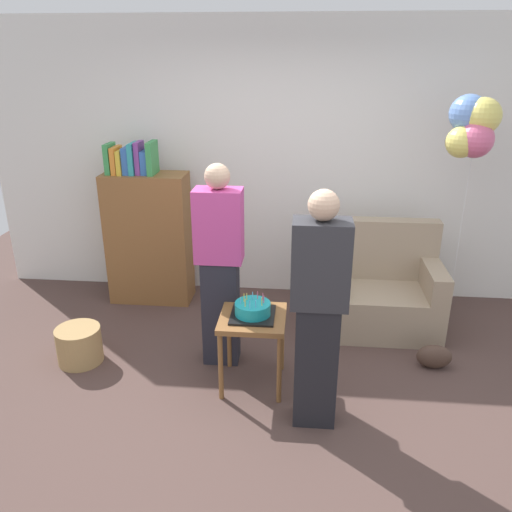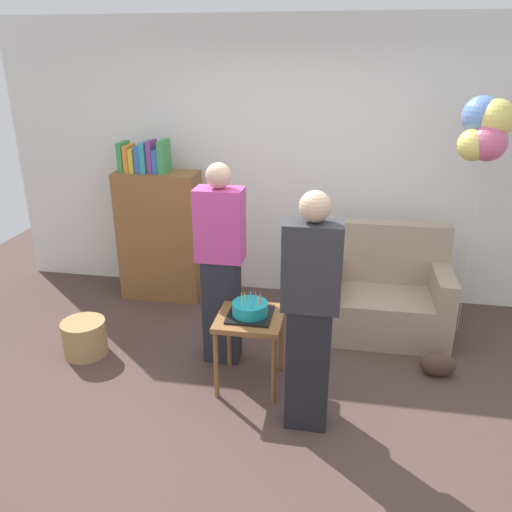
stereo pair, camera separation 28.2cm
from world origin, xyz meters
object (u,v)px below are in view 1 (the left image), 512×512
(bookshelf, at_px, (148,234))
(side_table, at_px, (253,326))
(person_holding_cake, at_px, (318,312))
(handbag, at_px, (434,357))
(couch, at_px, (376,292))
(wicker_basket, at_px, (79,345))
(balloon_bunch, at_px, (473,126))
(birthday_cake, at_px, (253,310))
(person_blowing_candles, at_px, (220,266))

(bookshelf, xyz_separation_m, side_table, (1.18, -1.37, -0.21))
(person_holding_cake, distance_m, handbag, 1.41)
(couch, distance_m, side_table, 1.45)
(bookshelf, height_order, person_holding_cake, person_holding_cake)
(wicker_basket, relative_size, balloon_bunch, 0.17)
(birthday_cake, height_order, person_blowing_candles, person_blowing_candles)
(birthday_cake, bearing_deg, wicker_basket, 173.46)
(couch, bearing_deg, wicker_basket, -161.01)
(person_holding_cake, xyz_separation_m, wicker_basket, (-1.90, 0.54, -0.68))
(handbag, height_order, balloon_bunch, balloon_bunch)
(couch, bearing_deg, side_table, -135.38)
(birthday_cake, bearing_deg, bookshelf, 130.70)
(wicker_basket, bearing_deg, side_table, -6.54)
(couch, relative_size, side_table, 1.90)
(side_table, bearing_deg, bookshelf, 130.70)
(birthday_cake, relative_size, person_blowing_candles, 0.20)
(bookshelf, bearing_deg, balloon_bunch, -5.99)
(side_table, bearing_deg, wicker_basket, 173.46)
(handbag, xyz_separation_m, balloon_bunch, (0.25, 0.72, 1.72))
(bookshelf, distance_m, person_holding_cake, 2.40)
(person_blowing_candles, bearing_deg, wicker_basket, 171.37)
(birthday_cake, xyz_separation_m, person_holding_cake, (0.46, -0.38, 0.20))
(side_table, distance_m, person_blowing_candles, 0.54)
(bookshelf, height_order, handbag, bookshelf)
(couch, distance_m, person_blowing_candles, 1.57)
(couch, height_order, bookshelf, bookshelf)
(person_blowing_candles, relative_size, person_holding_cake, 1.00)
(wicker_basket, bearing_deg, bookshelf, 77.78)
(person_blowing_candles, height_order, wicker_basket, person_blowing_candles)
(handbag, bearing_deg, couch, 120.86)
(couch, distance_m, person_holding_cake, 1.58)
(wicker_basket, bearing_deg, person_blowing_candles, 7.01)
(person_blowing_candles, bearing_deg, bookshelf, 114.34)
(person_holding_cake, bearing_deg, birthday_cake, -19.93)
(birthday_cake, bearing_deg, couch, 44.62)
(person_holding_cake, relative_size, wicker_basket, 4.53)
(person_blowing_candles, distance_m, balloon_bunch, 2.32)
(wicker_basket, height_order, balloon_bunch, balloon_bunch)
(birthday_cake, bearing_deg, side_table, 111.08)
(side_table, bearing_deg, balloon_bunch, 32.59)
(person_blowing_candles, height_order, handbag, person_blowing_candles)
(couch, xyz_separation_m, balloon_bunch, (0.65, 0.06, 1.48))
(bookshelf, xyz_separation_m, birthday_cake, (1.18, -1.37, -0.07))
(person_blowing_candles, distance_m, wicker_basket, 1.35)
(person_blowing_candles, bearing_deg, handbag, -14.32)
(side_table, height_order, handbag, side_table)
(handbag, bearing_deg, balloon_bunch, 71.10)
(bookshelf, bearing_deg, handbag, -21.45)
(couch, height_order, balloon_bunch, balloon_bunch)
(wicker_basket, bearing_deg, handbag, 3.62)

